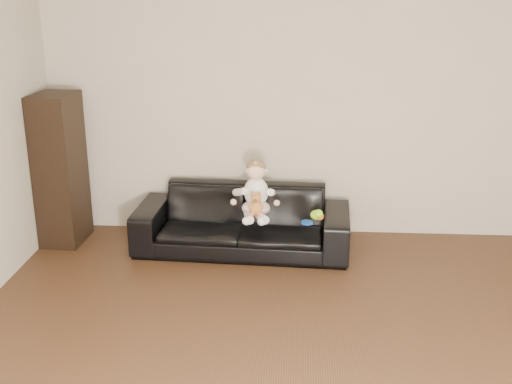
# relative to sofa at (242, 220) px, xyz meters

# --- Properties ---
(wall_back) EXTENTS (5.00, 0.00, 5.00)m
(wall_back) POSITION_rel_sofa_xyz_m (0.59, 0.50, 1.01)
(wall_back) COLOR #BBB19D
(wall_back) RESTS_ON ground
(sofa) EXTENTS (1.99, 0.86, 0.57)m
(sofa) POSITION_rel_sofa_xyz_m (0.00, 0.00, 0.00)
(sofa) COLOR black
(sofa) RESTS_ON floor
(cabinet) EXTENTS (0.38, 0.51, 1.42)m
(cabinet) POSITION_rel_sofa_xyz_m (-1.71, 0.10, 0.43)
(cabinet) COLOR black
(cabinet) RESTS_ON floor
(shelf_item) EXTENTS (0.19, 0.26, 0.28)m
(shelf_item) POSITION_rel_sofa_xyz_m (-1.69, 0.10, 0.75)
(shelf_item) COLOR silver
(shelf_item) RESTS_ON cabinet
(baby) EXTENTS (0.39, 0.46, 0.51)m
(baby) POSITION_rel_sofa_xyz_m (0.13, -0.11, 0.32)
(baby) COLOR silver
(baby) RESTS_ON sofa
(teddy_bear) EXTENTS (0.15, 0.14, 0.21)m
(teddy_bear) POSITION_rel_sofa_xyz_m (0.14, -0.26, 0.26)
(teddy_bear) COLOR #BE7136
(teddy_bear) RESTS_ON sofa
(toy_green) EXTENTS (0.13, 0.14, 0.09)m
(toy_green) POSITION_rel_sofa_xyz_m (0.67, -0.17, 0.13)
(toy_green) COLOR #A3EC1B
(toy_green) RESTS_ON sofa
(toy_rattle) EXTENTS (0.10, 0.10, 0.08)m
(toy_rattle) POSITION_rel_sofa_xyz_m (0.70, -0.19, 0.13)
(toy_rattle) COLOR orange
(toy_rattle) RESTS_ON sofa
(toy_blue_disc) EXTENTS (0.14, 0.14, 0.01)m
(toy_blue_disc) POSITION_rel_sofa_xyz_m (0.59, -0.27, 0.10)
(toy_blue_disc) COLOR blue
(toy_blue_disc) RESTS_ON sofa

